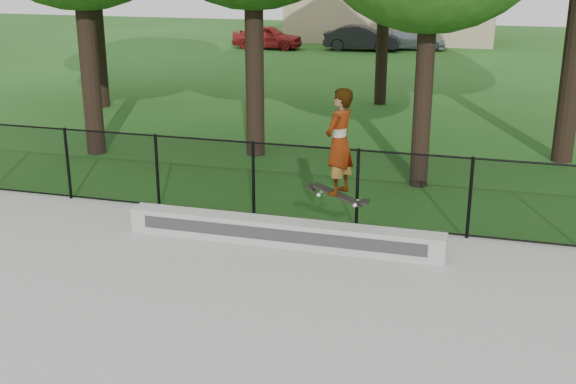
{
  "coord_description": "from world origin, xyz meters",
  "views": [
    {
      "loc": [
        4.24,
        -6.47,
        4.83
      ],
      "look_at": [
        1.17,
        4.2,
        1.2
      ],
      "focal_mm": 45.0,
      "sensor_mm": 36.0,
      "label": 1
    }
  ],
  "objects_px": {
    "car_b": "(362,38)",
    "car_c": "(410,39)",
    "car_a": "(267,37)",
    "skater_airborne": "(339,144)",
    "grind_ledge": "(282,232)"
  },
  "relations": [
    {
      "from": "skater_airborne",
      "to": "car_c",
      "type": "bearing_deg",
      "value": 94.52
    },
    {
      "from": "car_b",
      "to": "car_c",
      "type": "bearing_deg",
      "value": -67.57
    },
    {
      "from": "car_b",
      "to": "skater_airborne",
      "type": "height_order",
      "value": "skater_airborne"
    },
    {
      "from": "car_b",
      "to": "skater_airborne",
      "type": "xyz_separation_m",
      "value": [
        4.77,
        -28.03,
        1.34
      ]
    },
    {
      "from": "car_a",
      "to": "car_c",
      "type": "relative_size",
      "value": 1.09
    },
    {
      "from": "car_a",
      "to": "grind_ledge",
      "type": "bearing_deg",
      "value": -160.06
    },
    {
      "from": "car_c",
      "to": "skater_airborne",
      "type": "distance_m",
      "value": 29.33
    },
    {
      "from": "car_b",
      "to": "car_c",
      "type": "relative_size",
      "value": 1.04
    },
    {
      "from": "skater_airborne",
      "to": "car_a",
      "type": "bearing_deg",
      "value": 109.86
    },
    {
      "from": "car_b",
      "to": "skater_airborne",
      "type": "distance_m",
      "value": 28.46
    },
    {
      "from": "car_b",
      "to": "car_c",
      "type": "xyz_separation_m",
      "value": [
        2.46,
        1.18,
        -0.11
      ]
    },
    {
      "from": "grind_ledge",
      "to": "skater_airborne",
      "type": "xyz_separation_m",
      "value": [
        1.03,
        -0.26,
        1.72
      ]
    },
    {
      "from": "grind_ledge",
      "to": "car_c",
      "type": "xyz_separation_m",
      "value": [
        -1.28,
        28.94,
        0.27
      ]
    },
    {
      "from": "car_c",
      "to": "skater_airborne",
      "type": "relative_size",
      "value": 1.8
    },
    {
      "from": "car_c",
      "to": "car_a",
      "type": "bearing_deg",
      "value": 97.85
    }
  ]
}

